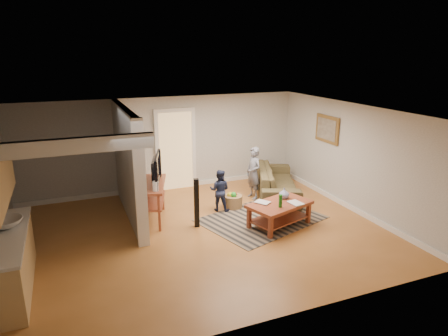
{
  "coord_description": "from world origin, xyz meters",
  "views": [
    {
      "loc": [
        -2.37,
        -7.19,
        3.64
      ],
      "look_at": [
        0.84,
        0.8,
        1.1
      ],
      "focal_mm": 32.0,
      "sensor_mm": 36.0,
      "label": 1
    }
  ],
  "objects": [
    {
      "name": "ground",
      "position": [
        0.0,
        0.0,
        0.0
      ],
      "size": [
        7.5,
        7.5,
        0.0
      ],
      "primitive_type": "plane",
      "color": "#9A5D27",
      "rests_on": "ground"
    },
    {
      "name": "room_shell",
      "position": [
        -1.07,
        0.43,
        1.46
      ],
      "size": [
        7.54,
        6.02,
        2.52
      ],
      "color": "#A3A29C",
      "rests_on": "ground"
    },
    {
      "name": "area_rug",
      "position": [
        1.5,
        0.18,
        0.01
      ],
      "size": [
        2.98,
        2.53,
        0.01
      ],
      "primitive_type": "cube",
      "rotation": [
        0.0,
        0.0,
        0.31
      ],
      "color": "black",
      "rests_on": "ground"
    },
    {
      "name": "sofa",
      "position": [
        2.6,
        1.47,
        0.0
      ],
      "size": [
        1.83,
        2.61,
        0.71
      ],
      "primitive_type": "imported",
      "rotation": [
        0.0,
        0.0,
        1.17
      ],
      "color": "#433421",
      "rests_on": "ground"
    },
    {
      "name": "coffee_table",
      "position": [
        1.7,
        -0.26,
        0.41
      ],
      "size": [
        1.52,
        1.15,
        0.79
      ],
      "rotation": [
        0.0,
        0.0,
        0.31
      ],
      "color": "brown",
      "rests_on": "ground"
    },
    {
      "name": "tv_console",
      "position": [
        -0.74,
        1.03,
        0.79
      ],
      "size": [
        0.9,
        1.47,
        1.18
      ],
      "rotation": [
        0.0,
        0.0,
        -0.3
      ],
      "color": "brown",
      "rests_on": "ground"
    },
    {
      "name": "speaker_left",
      "position": [
        0.03,
        0.35,
        0.54
      ],
      "size": [
        0.13,
        0.13,
        1.07
      ],
      "primitive_type": "cube",
      "rotation": [
        0.0,
        0.0,
        -0.24
      ],
      "color": "black",
      "rests_on": "ground"
    },
    {
      "name": "speaker_right",
      "position": [
        -1.0,
        1.4,
        0.5
      ],
      "size": [
        0.11,
        0.11,
        0.99
      ],
      "primitive_type": "cube",
      "rotation": [
        0.0,
        0.0,
        0.07
      ],
      "color": "black",
      "rests_on": "ground"
    },
    {
      "name": "toy_basket",
      "position": [
        1.18,
        1.08,
        0.17
      ],
      "size": [
        0.46,
        0.46,
        0.41
      ],
      "color": "olive",
      "rests_on": "ground"
    },
    {
      "name": "child",
      "position": [
        1.92,
        1.47,
        0.0
      ],
      "size": [
        0.39,
        0.53,
        1.34
      ],
      "primitive_type": "imported",
      "rotation": [
        0.0,
        0.0,
        -1.42
      ],
      "color": "slate",
      "rests_on": "ground"
    },
    {
      "name": "toddler",
      "position": [
        0.82,
        1.02,
        0.0
      ],
      "size": [
        0.61,
        0.58,
        1.0
      ],
      "primitive_type": "imported",
      "rotation": [
        0.0,
        0.0,
        2.57
      ],
      "color": "#212845",
      "rests_on": "ground"
    }
  ]
}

